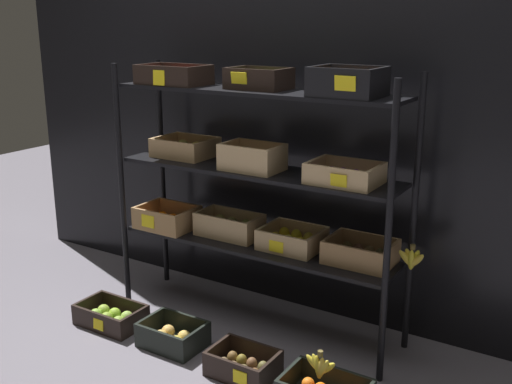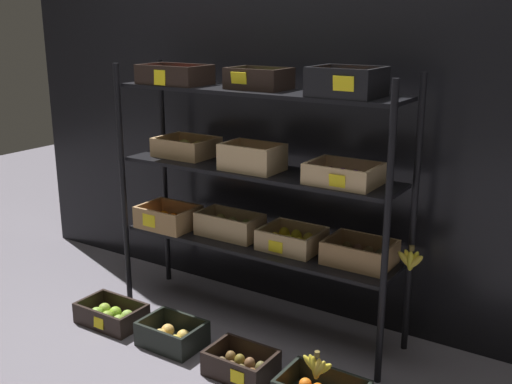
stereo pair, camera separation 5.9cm
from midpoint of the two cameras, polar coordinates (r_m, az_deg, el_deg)
ground_plane at (r=3.50m, az=0.50°, el=-12.00°), size 10.00×10.00×0.00m
storefront_wall at (r=3.43m, az=4.00°, el=9.95°), size 3.99×0.12×2.56m
display_rack at (r=3.19m, az=0.53°, el=1.81°), size 1.71×0.39×1.43m
crate_ground_apple_green at (r=3.55m, az=-12.86°, el=-11.17°), size 0.37×0.24×0.12m
crate_ground_apple_gold at (r=3.28m, az=-7.32°, el=-13.18°), size 0.32×0.23×0.13m
crate_ground_kiwi at (r=3.02m, az=-0.82°, el=-15.90°), size 0.32×0.23×0.12m
banana_bunch_loose at (r=2.77m, az=6.33°, el=-15.98°), size 0.16×0.04×0.14m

